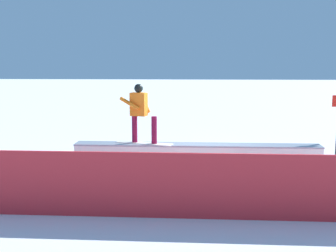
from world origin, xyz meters
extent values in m
plane|color=white|center=(0.00, 0.00, 0.00)|extent=(120.00, 120.00, 0.00)
cube|color=white|center=(0.00, 0.00, 0.37)|extent=(6.19, 0.46, 0.75)
cube|color=red|center=(0.00, 0.00, 0.19)|extent=(6.20, 0.47, 0.18)
cube|color=#8A94A3|center=(0.00, 0.00, 0.77)|extent=(6.19, 0.52, 0.04)
cube|color=silver|center=(1.33, 0.00, 0.80)|extent=(1.50, 0.67, 0.01)
cylinder|color=maroon|center=(1.59, -0.08, 1.15)|extent=(0.17, 0.17, 0.69)
cylinder|color=maroon|center=(1.07, 0.07, 1.15)|extent=(0.17, 0.17, 0.69)
cube|color=orange|center=(1.47, -0.04, 1.78)|extent=(0.45, 0.34, 0.58)
sphere|color=black|center=(1.47, -0.04, 2.19)|extent=(0.22, 0.22, 0.22)
cylinder|color=orange|center=(1.69, 0.07, 1.81)|extent=(0.53, 0.23, 0.33)
cylinder|color=orange|center=(1.33, -0.18, 1.81)|extent=(0.32, 0.17, 0.54)
cube|color=red|center=(0.00, 3.00, 0.61)|extent=(10.67, 0.10, 1.22)
camera|label=1|loc=(0.10, 10.17, 2.82)|focal=43.80mm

